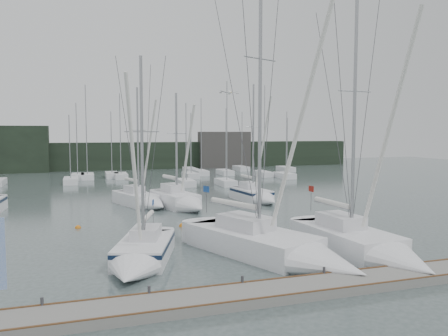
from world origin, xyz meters
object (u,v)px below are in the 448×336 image
object	(u,v)px
sailboat_near_right	(370,248)
sailboat_mid_c	(182,202)
sailboat_near_left	(140,257)
sailboat_near_center	(285,251)
sailboat_mid_b	(144,201)
buoy_c	(78,228)
buoy_a	(183,226)
sailboat_mid_d	(257,196)

from	to	relation	value
sailboat_near_right	sailboat_mid_c	xyz separation A→B (m)	(-6.32, 18.44, 0.02)
sailboat_near_left	sailboat_near_right	size ratio (longest dim) A/B	0.75
sailboat_near_center	sailboat_mid_b	size ratio (longest dim) A/B	1.57
sailboat_near_center	buoy_c	distance (m)	16.04
sailboat_near_right	buoy_c	xyz separation A→B (m)	(-15.16, 13.02, -0.59)
sailboat_near_center	sailboat_near_right	bearing A→B (deg)	-34.97
sailboat_near_right	buoy_a	world-z (taller)	sailboat_near_right
sailboat_near_center	sailboat_mid_b	distance (m)	20.20
sailboat_near_left	sailboat_mid_b	world-z (taller)	sailboat_mid_b
sailboat_near_left	sailboat_mid_b	bearing A→B (deg)	100.08
sailboat_mid_c	buoy_a	xyz separation A→B (m)	(-1.56, -7.18, -0.62)
sailboat_near_right	sailboat_mid_c	world-z (taller)	sailboat_near_right
sailboat_mid_b	sailboat_near_right	bearing A→B (deg)	-86.61
sailboat_mid_d	buoy_c	distance (m)	18.20
sailboat_mid_d	sailboat_mid_b	bearing A→B (deg)	170.81
sailboat_near_right	sailboat_mid_c	distance (m)	19.49
sailboat_near_right	sailboat_mid_d	xyz separation A→B (m)	(1.62, 20.04, -0.01)
sailboat_mid_b	sailboat_mid_c	distance (m)	3.77
sailboat_near_right	sailboat_mid_b	world-z (taller)	sailboat_near_right
buoy_c	sailboat_mid_b	bearing A→B (deg)	52.75
sailboat_near_center	sailboat_near_left	bearing A→B (deg)	145.70
sailboat_near_center	buoy_a	size ratio (longest dim) A/B	35.15
sailboat_mid_c	buoy_c	bearing A→B (deg)	-163.26
sailboat_mid_d	sailboat_near_center	bearing A→B (deg)	-114.55
sailboat_near_center	buoy_a	xyz separation A→B (m)	(-3.26, 10.31, -0.62)
sailboat_near_left	sailboat_mid_d	bearing A→B (deg)	70.59
buoy_c	buoy_a	bearing A→B (deg)	-13.56
sailboat_mid_c	sailboat_mid_d	world-z (taller)	sailboat_mid_d
sailboat_near_center	sailboat_mid_c	xyz separation A→B (m)	(-1.69, 17.49, 0.00)
sailboat_mid_c	buoy_a	world-z (taller)	sailboat_mid_c
sailboat_mid_b	sailboat_mid_c	world-z (taller)	sailboat_mid_b
sailboat_mid_d	buoy_a	bearing A→B (deg)	-143.70
sailboat_mid_c	buoy_c	world-z (taller)	sailboat_mid_c
sailboat_near_left	sailboat_near_right	world-z (taller)	sailboat_near_right
sailboat_near_right	sailboat_mid_d	distance (m)	20.10
sailboat_mid_b	sailboat_mid_d	distance (m)	11.05
buoy_a	buoy_c	bearing A→B (deg)	166.44
sailboat_mid_b	buoy_a	bearing A→B (deg)	-101.81
buoy_a	buoy_c	world-z (taller)	buoy_a
sailboat_near_left	buoy_a	size ratio (longest dim) A/B	22.23
sailboat_near_center	buoy_c	size ratio (longest dim) A/B	42.77
sailboat_mid_c	sailboat_mid_d	size ratio (longest dim) A/B	0.90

